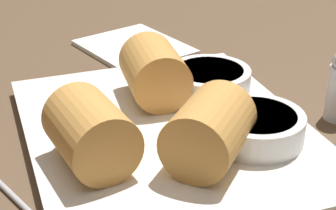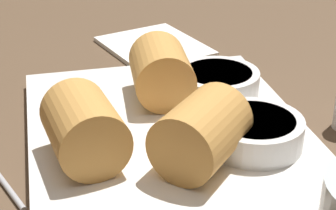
{
  "view_description": "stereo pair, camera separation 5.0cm",
  "coord_description": "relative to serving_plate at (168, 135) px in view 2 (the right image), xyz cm",
  "views": [
    {
      "loc": [
        39.52,
        -18.0,
        29.33
      ],
      "look_at": [
        -3.7,
        -2.58,
        5.89
      ],
      "focal_mm": 60.0,
      "sensor_mm": 36.0,
      "label": 1
    },
    {
      "loc": [
        40.95,
        -13.18,
        29.33
      ],
      "look_at": [
        -3.7,
        -2.58,
        5.89
      ],
      "focal_mm": 60.0,
      "sensor_mm": 36.0,
      "label": 2
    }
  ],
  "objects": [
    {
      "name": "dipping_bowl_far",
      "position": [
        -5.86,
        6.7,
        2.15
      ],
      "size": [
        8.69,
        8.69,
        2.59
      ],
      "color": "white",
      "rests_on": "serving_plate"
    },
    {
      "name": "dipping_bowl_near",
      "position": [
        4.71,
        6.67,
        2.15
      ],
      "size": [
        8.69,
        8.69,
        2.59
      ],
      "color": "white",
      "rests_on": "serving_plate"
    },
    {
      "name": "roll_front_left",
      "position": [
        -6.88,
        0.86,
        3.73
      ],
      "size": [
        8.92,
        6.62,
        5.99
      ],
      "color": "#D19347",
      "rests_on": "serving_plate"
    },
    {
      "name": "roll_front_right",
      "position": [
        6.28,
        1.55,
        3.73
      ],
      "size": [
        9.67,
        9.6,
        5.99
      ],
      "color": "#D19347",
      "rests_on": "serving_plate"
    },
    {
      "name": "serving_plate",
      "position": [
        0.0,
        0.0,
        0.0
      ],
      "size": [
        30.99,
        25.69,
        1.5
      ],
      "color": "white",
      "rests_on": "table_surface"
    },
    {
      "name": "napkin",
      "position": [
        -23.94,
        3.8,
        -0.46
      ],
      "size": [
        16.37,
        15.04,
        0.6
      ],
      "color": "white",
      "rests_on": "table_surface"
    },
    {
      "name": "roll_back_left",
      "position": [
        3.19,
        -8.08,
        3.73
      ],
      "size": [
        9.07,
        7.11,
        5.99
      ],
      "color": "#D19347",
      "rests_on": "serving_plate"
    },
    {
      "name": "table_surface",
      "position": [
        3.7,
        2.58,
        -1.76
      ],
      "size": [
        180.0,
        140.0,
        2.0
      ],
      "color": "brown",
      "rests_on": "ground"
    }
  ]
}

